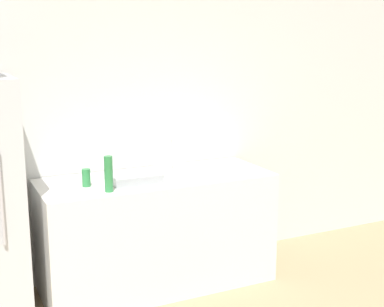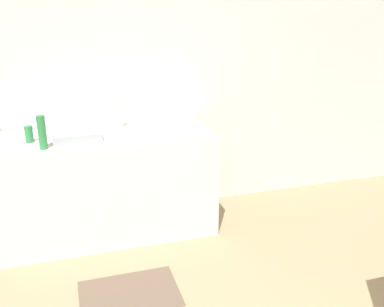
% 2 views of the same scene
% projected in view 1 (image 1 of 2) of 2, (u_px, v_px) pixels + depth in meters
% --- Properties ---
extents(wall_back, '(8.00, 0.06, 2.60)m').
position_uv_depth(wall_back, '(132.00, 113.00, 4.24)').
color(wall_back, silver).
rests_on(wall_back, ground_plane).
extents(counter, '(1.75, 0.68, 0.86)m').
position_uv_depth(counter, '(157.00, 231.00, 4.10)').
color(counter, silver).
rests_on(counter, ground_plane).
extents(sink_basin, '(0.36, 0.29, 0.06)m').
position_uv_depth(sink_basin, '(134.00, 177.00, 3.88)').
color(sink_basin, '#9EA3A8').
rests_on(sink_basin, counter).
extents(bottle_tall, '(0.06, 0.06, 0.25)m').
position_uv_depth(bottle_tall, '(109.00, 174.00, 3.59)').
color(bottle_tall, '#2D7F42').
rests_on(bottle_tall, counter).
extents(bottle_short, '(0.06, 0.06, 0.13)m').
position_uv_depth(bottle_short, '(86.00, 178.00, 3.74)').
color(bottle_short, '#2D7F42').
rests_on(bottle_short, counter).
extents(paper_towel_roll, '(0.12, 0.12, 0.26)m').
position_uv_depth(paper_towel_roll, '(165.00, 155.00, 4.17)').
color(paper_towel_roll, white).
rests_on(paper_towel_roll, counter).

